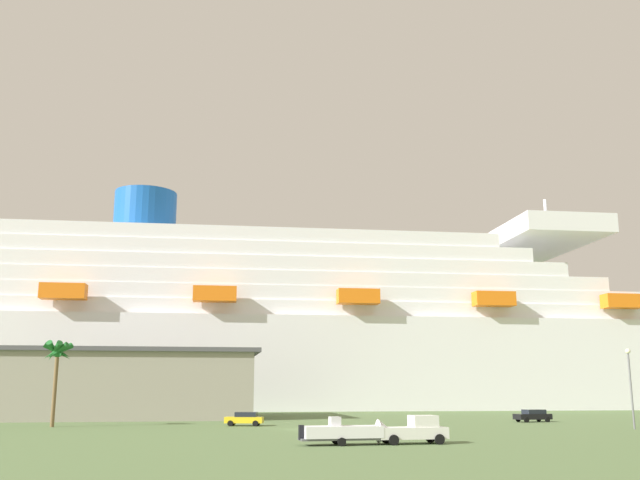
% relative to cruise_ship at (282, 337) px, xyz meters
% --- Properties ---
extents(ground_plane, '(600.00, 600.00, 0.00)m').
position_rel_cruise_ship_xyz_m(ground_plane, '(-3.53, -43.68, -14.87)').
color(ground_plane, '#567042').
extents(cruise_ship, '(233.61, 41.00, 54.01)m').
position_rel_cruise_ship_xyz_m(cruise_ship, '(0.00, 0.00, 0.00)').
color(cruise_ship, white).
rests_on(cruise_ship, ground_plane).
extents(terminal_building, '(48.16, 26.29, 9.75)m').
position_rel_cruise_ship_xyz_m(terminal_building, '(-31.16, -41.46, -9.97)').
color(terminal_building, gray).
rests_on(terminal_building, ground_plane).
extents(pickup_truck, '(5.73, 2.60, 2.20)m').
position_rel_cruise_ship_xyz_m(pickup_truck, '(3.00, -94.57, -13.83)').
color(pickup_truck, white).
rests_on(pickup_truck, ground_plane).
extents(small_boat_on_trailer, '(8.57, 2.48, 2.15)m').
position_rel_cruise_ship_xyz_m(small_boat_on_trailer, '(-2.15, -94.94, -13.91)').
color(small_boat_on_trailer, '#595960').
rests_on(small_boat_on_trailer, ground_plane).
extents(palm_tree, '(3.65, 3.51, 9.72)m').
position_rel_cruise_ship_xyz_m(palm_tree, '(-31.28, -65.16, -6.93)').
color(palm_tree, brown).
rests_on(palm_tree, ground_plane).
extents(street_lamp, '(0.56, 0.56, 8.56)m').
position_rel_cruise_ship_xyz_m(street_lamp, '(31.68, -78.18, -9.35)').
color(street_lamp, slate).
rests_on(street_lamp, ground_plane).
extents(parked_car_yellow_taxi, '(4.68, 2.72, 1.58)m').
position_rel_cruise_ship_xyz_m(parked_car_yellow_taxi, '(-9.56, -65.85, -14.04)').
color(parked_car_yellow_taxi, yellow).
rests_on(parked_car_yellow_taxi, ground_plane).
extents(parked_car_black_coupe, '(5.07, 2.78, 1.58)m').
position_rel_cruise_ship_xyz_m(parked_car_black_coupe, '(27.86, -61.27, -14.04)').
color(parked_car_black_coupe, black).
rests_on(parked_car_black_coupe, ground_plane).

